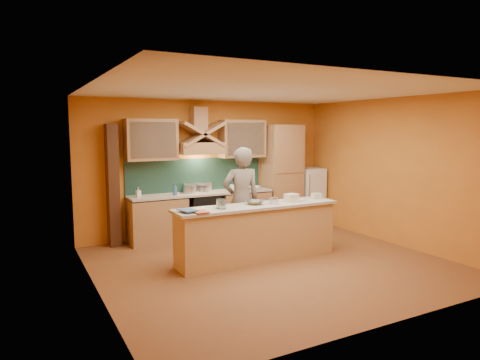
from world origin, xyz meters
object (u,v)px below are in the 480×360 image
stove (202,215)px  person (241,201)px  kitchen_scale (274,201)px  mixing_bowl (255,202)px  fridge (308,196)px

stove → person: 1.49m
stove → kitchen_scale: size_ratio=8.01×
mixing_bowl → fridge: bearing=36.2°
fridge → kitchen_scale: fridge is taller
person → mixing_bowl: person is taller
stove → fridge: (2.70, 0.00, 0.20)m
person → kitchen_scale: 0.66m
stove → fridge: 2.71m
mixing_bowl → stove: bearing=95.6°
person → fridge: bearing=-143.4°
stove → kitchen_scale: bearing=-76.6°
stove → kitchen_scale: 2.11m
stove → person: bearing=-83.5°
stove → person: (0.16, -1.40, 0.50)m
stove → kitchen_scale: kitchen_scale is taller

